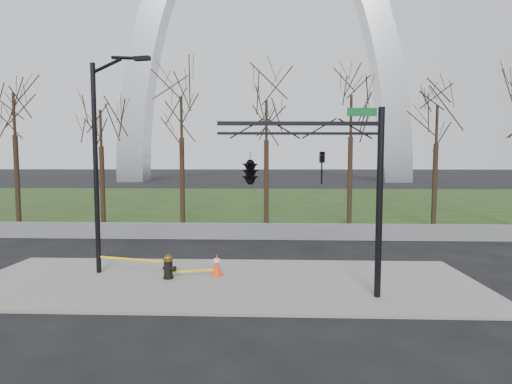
{
  "coord_description": "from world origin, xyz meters",
  "views": [
    {
      "loc": [
        1.62,
        -13.45,
        4.3
      ],
      "look_at": [
        1.07,
        2.0,
        3.13
      ],
      "focal_mm": 26.98,
      "sensor_mm": 36.0,
      "label": 1
    }
  ],
  "objects_px": {
    "fire_hydrant": "(169,267)",
    "street_light": "(101,153)",
    "traffic_cone": "(217,265)",
    "traffic_signal_mast": "(275,168)"
  },
  "relations": [
    {
      "from": "street_light",
      "to": "traffic_signal_mast",
      "type": "relative_size",
      "value": 1.37
    },
    {
      "from": "fire_hydrant",
      "to": "traffic_cone",
      "type": "bearing_deg",
      "value": 37.45
    },
    {
      "from": "traffic_signal_mast",
      "to": "traffic_cone",
      "type": "bearing_deg",
      "value": 130.03
    },
    {
      "from": "street_light",
      "to": "traffic_cone",
      "type": "bearing_deg",
      "value": 7.58
    },
    {
      "from": "fire_hydrant",
      "to": "traffic_signal_mast",
      "type": "bearing_deg",
      "value": -3.43
    },
    {
      "from": "fire_hydrant",
      "to": "traffic_cone",
      "type": "xyz_separation_m",
      "value": [
        1.7,
        0.47,
        -0.03
      ]
    },
    {
      "from": "fire_hydrant",
      "to": "street_light",
      "type": "distance_m",
      "value": 4.99
    },
    {
      "from": "street_light",
      "to": "traffic_signal_mast",
      "type": "bearing_deg",
      "value": -10.91
    },
    {
      "from": "fire_hydrant",
      "to": "traffic_cone",
      "type": "relative_size",
      "value": 1.16
    },
    {
      "from": "fire_hydrant",
      "to": "traffic_signal_mast",
      "type": "height_order",
      "value": "traffic_signal_mast"
    }
  ]
}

